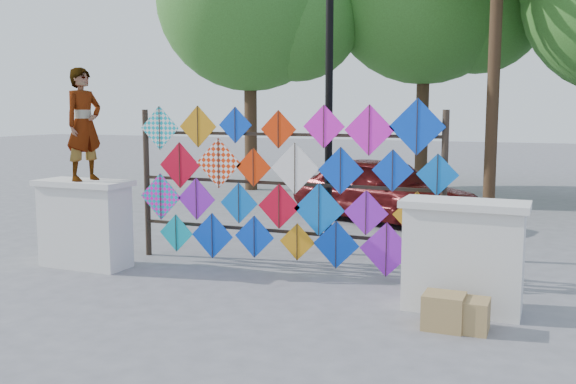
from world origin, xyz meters
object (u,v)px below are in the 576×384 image
object	(u,v)px
kite_rack	(284,187)
sedan	(383,189)
vendor_woman	(84,125)
lamppost	(329,84)

from	to	relation	value
kite_rack	sedan	size ratio (longest dim) A/B	1.23
vendor_woman	sedan	size ratio (longest dim) A/B	0.41
kite_rack	vendor_woman	size ratio (longest dim) A/B	3.04
kite_rack	vendor_woman	world-z (taller)	vendor_woman
kite_rack	vendor_woman	distance (m)	3.01
kite_rack	lamppost	world-z (taller)	lamppost
vendor_woman	lamppost	world-z (taller)	lamppost
kite_rack	lamppost	distance (m)	1.96
vendor_woman	sedan	bearing A→B (deg)	-17.52
kite_rack	vendor_woman	xyz separation A→B (m)	(-2.72, -0.93, 0.87)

